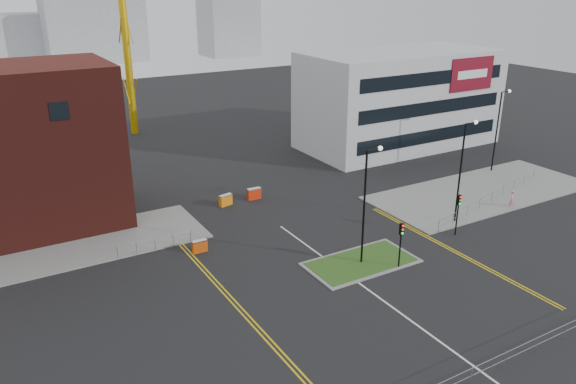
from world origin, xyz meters
name	(u,v)px	position (x,y,z in m)	size (l,w,h in m)	color
ground	(413,322)	(0.00, 0.00, 0.00)	(200.00, 200.00, 0.00)	black
pavement_left	(28,256)	(-20.00, 22.00, 0.06)	(28.00, 8.00, 0.12)	slate
pavement_right	(482,191)	(22.00, 14.00, 0.06)	(24.00, 10.00, 0.12)	slate
island_kerb	(361,262)	(2.00, 8.00, 0.04)	(8.60, 4.60, 0.08)	slate
grass_island	(361,262)	(2.00, 8.00, 0.06)	(8.00, 4.00, 0.12)	#244818
office_block	(399,99)	(26.01, 31.97, 6.00)	(25.00, 12.20, 12.00)	silver
streetlamp_island	(367,197)	(2.22, 8.00, 5.41)	(1.46, 0.36, 9.18)	black
streetlamp_right_near	(463,164)	(14.22, 10.00, 5.41)	(1.46, 0.36, 9.18)	black
streetlamp_right_far	(499,124)	(28.22, 18.00, 5.41)	(1.46, 0.36, 9.18)	black
traffic_light_island	(401,237)	(4.00, 5.98, 2.57)	(0.28, 0.33, 3.65)	black
traffic_light_right	(458,207)	(12.00, 7.98, 2.57)	(0.28, 0.33, 3.65)	black
railing_front	(489,364)	(0.00, -6.00, 0.78)	(24.05, 0.05, 1.10)	gray
railing_left	(155,242)	(-11.00, 18.00, 0.74)	(6.05, 0.05, 1.10)	gray
railing_right	(492,195)	(20.50, 11.50, 0.78)	(19.05, 5.05, 1.10)	gray
centre_line	(392,307)	(0.00, 2.00, 0.01)	(0.15, 30.00, 0.01)	silver
yellow_left_a	(219,289)	(-9.00, 10.00, 0.01)	(0.12, 24.00, 0.01)	gold
yellow_left_b	(223,288)	(-8.70, 10.00, 0.01)	(0.12, 24.00, 0.01)	gold
yellow_right_a	(451,251)	(9.50, 6.00, 0.01)	(0.12, 20.00, 0.01)	gold
yellow_right_b	(454,250)	(9.80, 6.00, 0.01)	(0.12, 20.00, 0.01)	gold
skyline_b	(95,30)	(10.00, 130.00, 8.00)	(24.00, 12.00, 16.00)	gray
skyline_c	(228,3)	(45.00, 125.00, 14.00)	(14.00, 12.00, 28.00)	gray
skyline_d	(14,38)	(-8.00, 140.00, 6.00)	(30.00, 12.00, 12.00)	gray
pedestrian	(512,199)	(21.07, 9.63, 0.87)	(0.64, 0.42, 1.75)	pink
barrier_left	(200,246)	(-8.00, 16.00, 0.56)	(1.22, 0.42, 1.02)	#CB440B
barrier_mid	(226,200)	(-2.14, 23.91, 0.60)	(1.38, 0.73, 1.11)	orange
barrier_right	(254,193)	(0.96, 24.00, 0.62)	(1.38, 0.51, 1.15)	red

